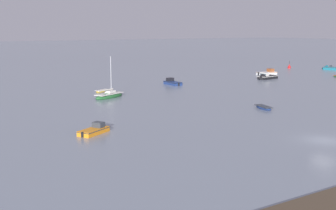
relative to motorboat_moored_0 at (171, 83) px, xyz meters
name	(u,v)px	position (x,y,z in m)	size (l,w,h in m)	color
ground_plane	(324,141)	(-12.52, -49.24, -0.31)	(800.00, 800.00, 0.00)	gray
motorboat_moored_0	(171,83)	(0.00, 0.00, 0.00)	(2.03, 5.51, 2.06)	navy
sailboat_moored_0	(109,96)	(-19.11, -9.64, 0.01)	(6.90, 4.59, 7.44)	#23602D
rowboat_moored_2	(264,108)	(-4.30, -32.00, -0.15)	(2.25, 3.99, 0.60)	navy
rowboat_moored_4	(102,91)	(-17.16, -2.36, -0.17)	(3.41, 2.39, 0.51)	gold
motorboat_moored_1	(270,73)	(32.54, 2.72, 0.04)	(6.30, 2.74, 2.32)	white
motorboat_moored_2	(330,69)	(57.73, 3.17, -0.02)	(3.56, 6.50, 2.12)	#197084
motorboat_moored_3	(265,78)	(24.24, -4.01, 0.05)	(6.49, 3.15, 2.37)	black
motorboat_moored_4	(98,130)	(-31.45, -32.54, -0.04)	(4.88, 3.70, 1.78)	orange
channel_buoy	(289,67)	(51.29, 12.86, 0.15)	(0.90, 0.90, 2.30)	red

